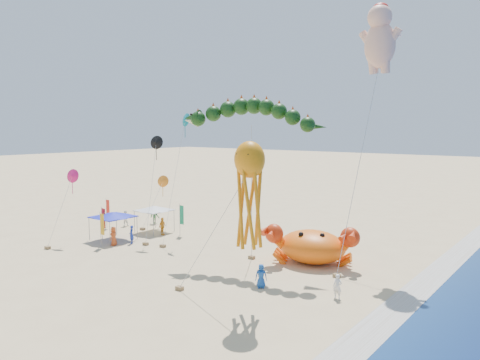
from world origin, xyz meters
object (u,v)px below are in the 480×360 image
at_px(cherub_kite, 380,37).
at_px(dragon_kite, 250,119).
at_px(crab_inflatable, 311,245).
at_px(octopus_kite, 249,186).
at_px(canopy_blue, 113,215).
at_px(canopy_white, 154,208).

bearing_deg(cherub_kite, dragon_kite, -140.66).
bearing_deg(crab_inflatable, octopus_kite, -82.00).
bearing_deg(canopy_blue, octopus_kite, -15.33).
relative_size(canopy_blue, canopy_white, 1.10).
distance_m(cherub_kite, octopus_kite, 18.21).
height_order(octopus_kite, canopy_white, octopus_kite).
bearing_deg(crab_inflatable, canopy_white, 179.91).
distance_m(cherub_kite, canopy_white, 26.92).
height_order(octopus_kite, canopy_blue, octopus_kite).
xyz_separation_m(crab_inflatable, octopus_kite, (1.45, -10.32, 5.87)).
bearing_deg(dragon_kite, canopy_blue, -169.32).
distance_m(crab_inflatable, cherub_kite, 17.31).
relative_size(cherub_kite, canopy_white, 5.99).
xyz_separation_m(dragon_kite, canopy_white, (-13.75, 2.10, -8.99)).
bearing_deg(canopy_white, octopus_kite, -27.60).
height_order(crab_inflatable, canopy_blue, crab_inflatable).
bearing_deg(octopus_kite, dragon_kite, 126.21).
distance_m(crab_inflatable, canopy_blue, 19.45).
distance_m(dragon_kite, canopy_white, 16.56).
bearing_deg(octopus_kite, crab_inflatable, 98.00).
relative_size(dragon_kite, octopus_kite, 1.28).
relative_size(crab_inflatable, cherub_kite, 0.36).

